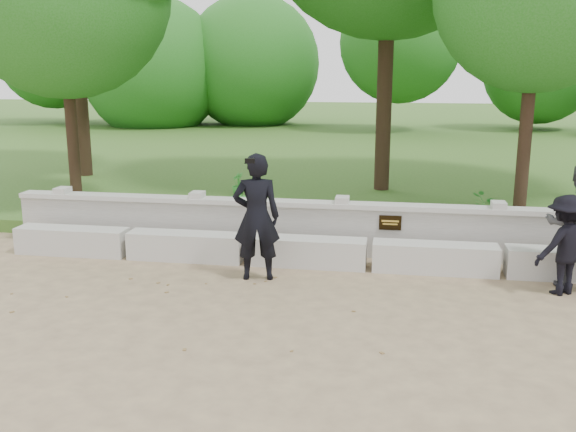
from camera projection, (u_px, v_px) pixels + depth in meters
name	position (u px, v px, depth m)	size (l,w,h in m)	color
ground	(362.00, 313.00, 8.26)	(80.00, 80.00, 0.00)	tan
lawn	(385.00, 157.00, 21.68)	(40.00, 22.00, 0.25)	#32591C
concrete_bench	(369.00, 255.00, 10.04)	(11.90, 0.45, 0.45)	beige
parapet_wall	(372.00, 229.00, 10.66)	(12.50, 0.35, 0.90)	#BBB8B1
man_main	(256.00, 217.00, 9.41)	(0.77, 0.70, 1.90)	black
visitor_mid	(564.00, 245.00, 8.83)	(1.05, 0.92, 1.41)	black
shrub_a	(239.00, 209.00, 11.70)	(0.33, 0.23, 0.64)	#32892E
shrub_b	(468.00, 221.00, 11.06)	(0.28, 0.23, 0.51)	#32892E
shrub_c	(488.00, 209.00, 11.75)	(0.54, 0.47, 0.60)	#32892E
shrub_d	(238.00, 184.00, 14.53)	(0.29, 0.26, 0.51)	#32892E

